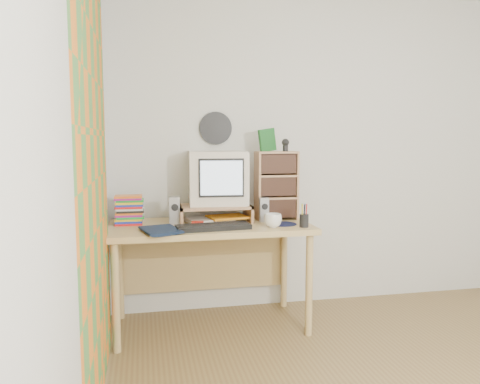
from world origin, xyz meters
name	(u,v)px	position (x,y,z in m)	size (l,w,h in m)	color
back_wall	(328,151)	(0.00, 1.75, 1.25)	(3.50, 3.50, 0.00)	silver
left_wall	(70,165)	(-1.75, 0.00, 1.25)	(3.50, 3.50, 0.00)	silver
curtain	(95,180)	(-1.71, 0.48, 1.15)	(2.20, 2.20, 0.00)	orange
wall_disc	(216,128)	(-0.93, 1.73, 1.43)	(0.25, 0.25, 0.02)	black
desk	(209,241)	(-1.03, 1.44, 0.62)	(1.40, 0.70, 0.75)	tan
monitor_riser	(215,209)	(-0.98, 1.48, 0.84)	(0.52, 0.30, 0.12)	tan
crt_monitor	(218,178)	(-0.95, 1.53, 1.06)	(0.41, 0.41, 0.39)	silver
speaker_left	(175,211)	(-1.27, 1.41, 0.85)	(0.07, 0.07, 0.20)	#9E9FA3
speaker_right	(263,209)	(-0.63, 1.40, 0.84)	(0.07, 0.07, 0.18)	#9E9FA3
keyboard	(213,227)	(-1.04, 1.18, 0.77)	(0.49, 0.16, 0.03)	black
dvd_stack	(129,206)	(-1.58, 1.48, 0.88)	(0.19, 0.13, 0.26)	brown
cd_rack	(276,185)	(-0.51, 1.48, 1.00)	(0.30, 0.16, 0.51)	tan
mug	(273,221)	(-0.63, 1.17, 0.80)	(0.12, 0.12, 0.09)	white
diary	(144,230)	(-1.49, 1.13, 0.78)	(0.27, 0.20, 0.05)	#0E1B36
mousepad	(282,224)	(-0.53, 1.27, 0.75)	(0.20, 0.20, 0.00)	black
pen_cup	(304,218)	(-0.42, 1.13, 0.81)	(0.06, 0.06, 0.12)	black
papers	(216,219)	(-0.97, 1.47, 0.77)	(0.32, 0.23, 0.04)	silver
red_box	(198,224)	(-1.13, 1.28, 0.77)	(0.08, 0.05, 0.04)	red
game_box	(267,140)	(-0.58, 1.49, 1.34)	(0.13, 0.03, 0.16)	#1A5E24
webcam	(285,145)	(-0.46, 1.45, 1.30)	(0.05, 0.05, 0.09)	black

